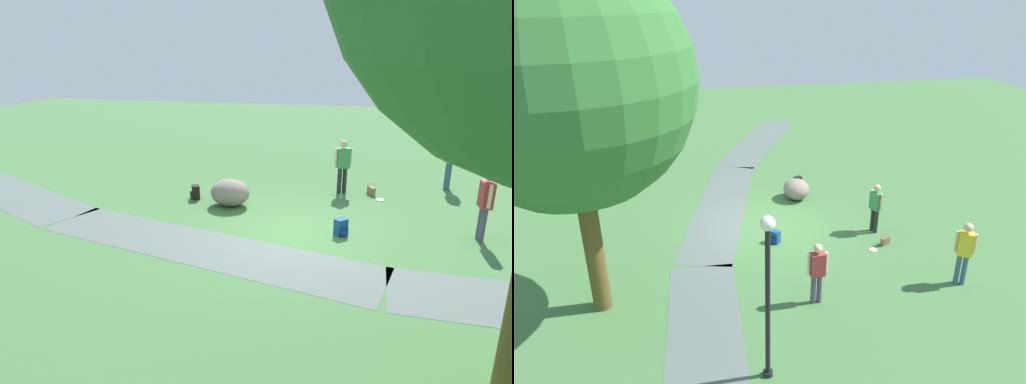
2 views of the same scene
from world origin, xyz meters
TOP-DOWN VIEW (x-y plane):
  - ground_plane at (0.00, 0.00)m, footprint 48.00×48.00m
  - footpath_segment_mid at (1.89, 1.25)m, footprint 8.18×3.51m
  - footpath_segment_far at (9.39, -1.40)m, footprint 7.95×5.00m
  - lawn_boulder at (2.03, -1.53)m, footprint 1.15×1.02m
  - woman_with_handbag at (-0.94, -3.35)m, footprint 0.49×0.35m
  - man_near_boulder at (-4.10, -4.45)m, footprint 0.39×0.46m
  - passerby_on_path at (-4.18, -0.52)m, footprint 0.27×0.52m
  - handbag_on_grass at (-1.81, -3.38)m, footprint 0.36×0.36m
  - backpack_by_boulder at (3.17, -1.86)m, footprint 0.34×0.34m
  - spare_backpack_on_lawn at (-1.07, -0.11)m, footprint 0.35×0.35m
  - frisbee_on_grass at (-2.06, -2.90)m, footprint 0.23×0.23m

SIDE VIEW (x-z plane):
  - ground_plane at x=0.00m, z-range 0.00..0.00m
  - footpath_segment_mid at x=1.89m, z-range 0.00..0.01m
  - footpath_segment_far at x=9.39m, z-range 0.00..0.01m
  - frisbee_on_grass at x=-2.06m, z-range 0.00..0.02m
  - handbag_on_grass at x=-1.81m, z-range -0.01..0.29m
  - backpack_by_boulder at x=3.17m, z-range -0.01..0.39m
  - spare_backpack_on_lawn at x=-1.07m, z-range -0.01..0.39m
  - lawn_boulder at x=2.03m, z-range 0.00..0.75m
  - woman_with_handbag at x=-0.94m, z-range 0.12..1.74m
  - passerby_on_path at x=-4.18m, z-range 0.13..1.76m
  - man_near_boulder at x=-4.10m, z-range 0.15..1.92m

